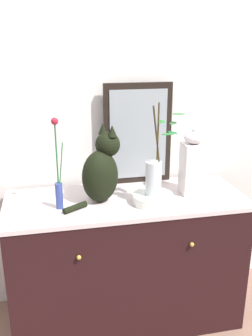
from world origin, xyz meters
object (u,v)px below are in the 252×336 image
at_px(sideboard, 126,260).
at_px(vase_glass_clear, 154,174).
at_px(vase_slim_green, 58,181).
at_px(jar_lidded_porcelain, 192,164).
at_px(bowl_porcelain, 153,199).
at_px(mirror_leaning, 138,134).
at_px(cat_sitting, 101,170).

xyz_separation_m(sideboard, vase_glass_clear, (0.13, -0.10, 0.57)).
relative_size(vase_slim_green, vase_glass_clear, 0.96).
relative_size(vase_glass_clear, jar_lidded_porcelain, 1.31).
bearing_deg(sideboard, bowl_porcelain, -35.57).
relative_size(bowl_porcelain, jar_lidded_porcelain, 0.58).
relative_size(vase_slim_green, bowl_porcelain, 2.17).
bearing_deg(mirror_leaning, vase_glass_clear, -88.45).
bearing_deg(jar_lidded_porcelain, vase_slim_green, -175.91).
height_order(mirror_leaning, cat_sitting, mirror_leaning).
xyz_separation_m(bowl_porcelain, vase_glass_clear, (0.00, -0.00, 0.14)).
height_order(mirror_leaning, vase_glass_clear, mirror_leaning).
distance_m(sideboard, jar_lidded_porcelain, 0.69).
height_order(vase_slim_green, vase_glass_clear, vase_glass_clear).
distance_m(mirror_leaning, vase_slim_green, 0.60).
xyz_separation_m(sideboard, jar_lidded_porcelain, (0.39, 0.00, 0.58)).
bearing_deg(sideboard, jar_lidded_porcelain, 0.14).
bearing_deg(bowl_porcelain, vase_glass_clear, -25.09).
height_order(bowl_porcelain, jar_lidded_porcelain, jar_lidded_porcelain).
bearing_deg(cat_sitting, jar_lidded_porcelain, 0.09).
relative_size(cat_sitting, bowl_porcelain, 1.90).
xyz_separation_m(vase_slim_green, vase_glass_clear, (0.50, -0.04, 0.01)).
height_order(vase_glass_clear, jar_lidded_porcelain, vase_glass_clear).
bearing_deg(bowl_porcelain, vase_slim_green, 175.41).
bearing_deg(vase_glass_clear, mirror_leaning, 91.55).
distance_m(bowl_porcelain, jar_lidded_porcelain, 0.31).
distance_m(sideboard, vase_glass_clear, 0.59).
distance_m(sideboard, cat_sitting, 0.59).
bearing_deg(jar_lidded_porcelain, bowl_porcelain, -159.78).
distance_m(mirror_leaning, vase_glass_clear, 0.37).
distance_m(vase_slim_green, vase_glass_clear, 0.51).
xyz_separation_m(mirror_leaning, jar_lidded_porcelain, (0.26, -0.24, -0.13)).
bearing_deg(vase_glass_clear, vase_slim_green, 175.22).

